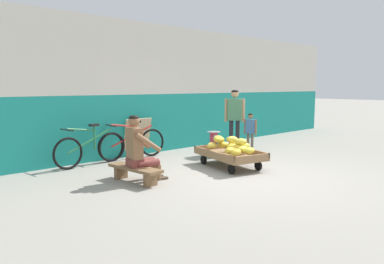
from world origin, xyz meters
TOP-DOWN VIEW (x-y plane):
  - ground_plane at (0.00, 0.00)m, footprint 80.00×80.00m
  - back_wall at (0.00, 3.19)m, footprint 16.00×0.30m
  - banana_cart at (0.40, 0.69)m, footprint 1.16×1.60m
  - banana_pile at (0.35, 0.60)m, footprint 1.00×1.13m
  - low_bench at (-1.67, 1.00)m, footprint 0.41×1.12m
  - vendor_seated at (-1.58, 0.99)m, footprint 0.72×0.55m
  - plastic_crate at (0.94, 1.66)m, footprint 0.36×0.28m
  - weighing_scale at (0.94, 1.66)m, footprint 0.30×0.30m
  - bicycle_near_left at (-1.58, 2.73)m, footprint 1.66×0.48m
  - bicycle_far_left at (-0.55, 2.75)m, footprint 1.66×0.48m
  - sign_board at (-0.26, 2.99)m, footprint 0.70×0.22m
  - customer_adult at (1.70, 1.69)m, footprint 0.34×0.43m
  - customer_child at (1.78, 1.26)m, footprint 0.19×0.30m
  - shopping_bag at (1.27, 1.29)m, footprint 0.18×0.12m

SIDE VIEW (x-z plane):
  - ground_plane at x=0.00m, z-range 0.00..0.00m
  - shopping_bag at x=1.27m, z-range 0.00..0.24m
  - plastic_crate at x=0.94m, z-range 0.00..0.30m
  - low_bench at x=-1.67m, z-range 0.06..0.33m
  - banana_cart at x=0.40m, z-range 0.06..0.42m
  - bicycle_near_left at x=-1.58m, z-range -0.08..0.78m
  - bicycle_far_left at x=-0.55m, z-range -0.08..0.78m
  - sign_board at x=-0.26m, z-range 0.00..0.88m
  - weighing_scale at x=0.94m, z-range 0.31..0.60m
  - banana_pile at x=0.35m, z-range 0.33..0.59m
  - vendor_seated at x=-1.58m, z-range 0.00..1.14m
  - customer_child at x=1.78m, z-range 0.12..1.10m
  - customer_adult at x=1.70m, z-range 0.19..1.72m
  - back_wall at x=0.00m, z-range 0.00..3.09m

